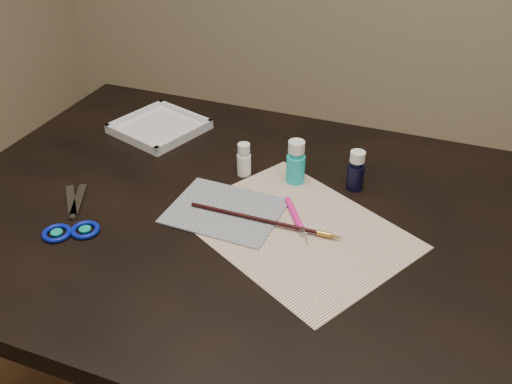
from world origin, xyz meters
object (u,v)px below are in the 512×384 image
(paper, at_px, (296,230))
(paint_bottle_white, at_px, (244,159))
(paint_bottle_navy, at_px, (356,170))
(canvas, at_px, (225,211))
(paint_bottle_cyan, at_px, (296,162))
(scissors, at_px, (69,212))
(palette_tray, at_px, (159,126))

(paper, height_order, paint_bottle_white, paint_bottle_white)
(paper, height_order, paint_bottle_navy, paint_bottle_navy)
(paint_bottle_white, bearing_deg, canvas, -82.66)
(paint_bottle_cyan, relative_size, paint_bottle_navy, 1.12)
(paint_bottle_white, bearing_deg, paper, -41.99)
(paper, distance_m, canvas, 0.15)
(paint_bottle_white, distance_m, paint_bottle_navy, 0.24)
(canvas, distance_m, paint_bottle_navy, 0.29)
(paper, relative_size, paint_bottle_cyan, 4.15)
(paper, xyz_separation_m, paint_bottle_navy, (0.07, 0.19, 0.04))
(paper, bearing_deg, paint_bottle_cyan, 108.65)
(canvas, bearing_deg, paint_bottle_white, 97.34)
(paper, height_order, scissors, scissors)
(canvas, relative_size, paint_bottle_white, 2.89)
(paint_bottle_white, height_order, scissors, paint_bottle_white)
(paint_bottle_white, relative_size, paint_bottle_cyan, 0.77)
(paint_bottle_navy, distance_m, palette_tray, 0.52)
(palette_tray, bearing_deg, paper, -31.05)
(paint_bottle_navy, bearing_deg, paint_bottle_cyan, -170.53)
(canvas, height_order, paint_bottle_white, paint_bottle_white)
(canvas, height_order, paint_bottle_navy, paint_bottle_navy)
(paint_bottle_navy, height_order, scissors, paint_bottle_navy)
(paper, distance_m, paint_bottle_white, 0.23)
(paint_bottle_cyan, distance_m, scissors, 0.47)
(paper, bearing_deg, paint_bottle_navy, 69.26)
(palette_tray, bearing_deg, paint_bottle_cyan, -14.98)
(paper, xyz_separation_m, canvas, (-0.15, 0.00, 0.00))
(paper, xyz_separation_m, paint_bottle_white, (-0.17, 0.15, 0.04))
(canvas, bearing_deg, paint_bottle_navy, 39.22)
(scissors, bearing_deg, paint_bottle_navy, -98.93)
(paper, height_order, palette_tray, palette_tray)
(paint_bottle_cyan, height_order, scissors, paint_bottle_cyan)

